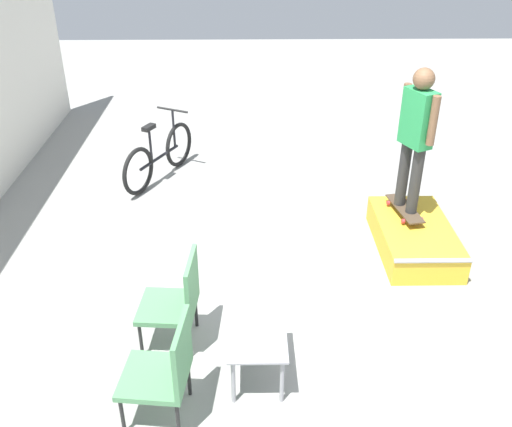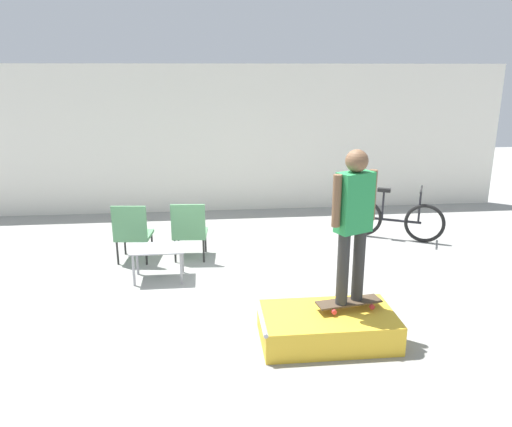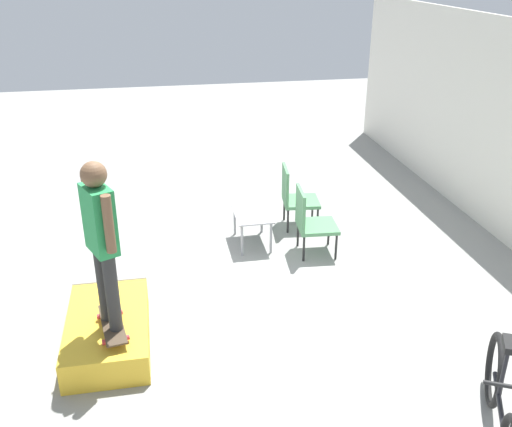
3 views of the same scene
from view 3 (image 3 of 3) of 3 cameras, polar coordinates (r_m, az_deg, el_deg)
name	(u,v)px [view 3 (image 3 of 3)]	position (r m, az deg, el deg)	size (l,w,h in m)	color
ground_plane	(210,285)	(7.19, -4.60, -7.12)	(24.00, 24.00, 0.00)	gray
skate_ramp_box	(108,330)	(6.29, -14.55, -11.23)	(1.49, 0.83, 0.35)	gold
skateboard_on_ramp	(112,324)	(5.94, -14.17, -10.67)	(0.76, 0.34, 0.07)	#473828
person_skater	(101,233)	(5.43, -15.24, -1.93)	(0.53, 0.34, 1.69)	#2D2D2D
coffee_table	(252,217)	(7.97, -0.38, -0.39)	(0.75, 0.50, 0.48)	#9E9EA3
patio_chair_left	(295,195)	(8.47, 3.87, 1.84)	(0.57, 0.57, 0.94)	black
patio_chair_right	(310,220)	(7.70, 5.46, -0.62)	(0.56, 0.56, 0.94)	black
bicycle	(501,409)	(5.33, 23.32, -17.48)	(1.59, 0.84, 0.95)	black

